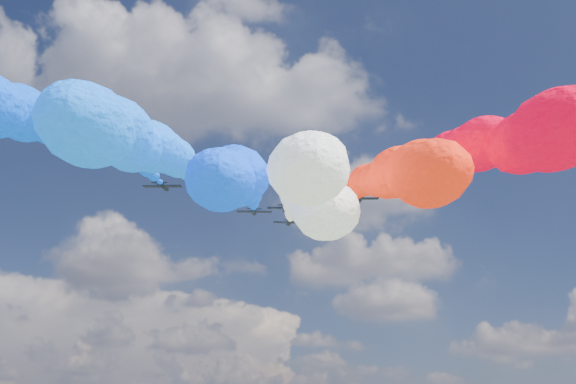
{
  "coord_description": "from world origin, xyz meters",
  "views": [
    {
      "loc": [
        -4.19,
        -146.55,
        39.56
      ],
      "look_at": [
        0.0,
        4.0,
        92.92
      ],
      "focal_mm": 44.13,
      "sensor_mm": 36.0,
      "label": 1
    }
  ],
  "objects": [
    {
      "name": "trail_1",
      "position": [
        -16.8,
        -52.27,
        74.94
      ],
      "size": [
        6.28,
        106.36,
        36.65
      ],
      "primitive_type": null,
      "color": "blue"
    },
    {
      "name": "trail_4",
      "position": [
        0.85,
        -34.09,
        74.94
      ],
      "size": [
        6.28,
        106.36,
        36.65
      ],
      "primitive_type": null,
      "color": "silver"
    },
    {
      "name": "trail_0",
      "position": [
        -26.77,
        -59.53,
        74.94
      ],
      "size": [
        6.28,
        106.36,
        36.65
      ],
      "primitive_type": null,
      "color": "#0440DD"
    },
    {
      "name": "jet_5",
      "position": [
        9.46,
        10.2,
        90.92
      ],
      "size": [
        8.81,
        11.63,
        4.24
      ],
      "primitive_type": null,
      "rotation": [
        0.17,
        0.0,
        -0.06
      ],
      "color": "black"
    },
    {
      "name": "jet_0",
      "position": [
        -26.77,
        -4.95,
        90.92
      ],
      "size": [
        8.84,
        11.65,
        4.24
      ],
      "primitive_type": null,
      "rotation": [
        0.17,
        0.0,
        -0.07
      ],
      "color": "black"
    },
    {
      "name": "trail_6",
      "position": [
        16.05,
        -52.68,
        74.94
      ],
      "size": [
        6.28,
        106.36,
        36.65
      ],
      "primitive_type": null,
      "color": "red"
    },
    {
      "name": "jet_3",
      "position": [
        -0.59,
        9.01,
        90.92
      ],
      "size": [
        8.26,
        11.24,
        4.24
      ],
      "primitive_type": null,
      "rotation": [
        0.17,
        0.0,
        -0.01
      ],
      "color": "black"
    },
    {
      "name": "trail_3",
      "position": [
        -0.59,
        -45.57,
        74.94
      ],
      "size": [
        6.28,
        106.36,
        36.65
      ],
      "primitive_type": null,
      "color": "silver"
    },
    {
      "name": "trail_2",
      "position": [
        -7.73,
        -42.56,
        74.94
      ],
      "size": [
        6.28,
        106.36,
        36.65
      ],
      "primitive_type": null,
      "color": "#093DEA"
    },
    {
      "name": "trail_5",
      "position": [
        9.46,
        -44.39,
        74.94
      ],
      "size": [
        6.28,
        106.36,
        36.65
      ],
      "primitive_type": null,
      "color": "red"
    },
    {
      "name": "jet_4",
      "position": [
        0.85,
        20.49,
        90.92
      ],
      "size": [
        8.8,
        11.63,
        4.24
      ],
      "primitive_type": null,
      "rotation": [
        0.17,
        0.0,
        0.06
      ],
      "color": "black"
    },
    {
      "name": "jet_6",
      "position": [
        16.05,
        1.91,
        90.92
      ],
      "size": [
        8.69,
        11.55,
        4.24
      ],
      "primitive_type": null,
      "rotation": [
        0.17,
        0.0,
        -0.05
      ],
      "color": "black"
    },
    {
      "name": "jet_7",
      "position": [
        26.34,
        -5.16,
        90.92
      ],
      "size": [
        8.39,
        11.34,
        4.24
      ],
      "primitive_type": null,
      "rotation": [
        0.17,
        0.0,
        -0.02
      ],
      "color": "black"
    },
    {
      "name": "trail_7",
      "position": [
        26.34,
        -59.74,
        74.94
      ],
      "size": [
        6.28,
        106.36,
        36.65
      ],
      "primitive_type": null,
      "color": "red"
    },
    {
      "name": "jet_2",
      "position": [
        -7.73,
        12.02,
        90.92
      ],
      "size": [
        8.42,
        11.35,
        4.24
      ],
      "primitive_type": null,
      "rotation": [
        0.17,
        0.0,
        0.03
      ],
      "color": "black"
    },
    {
      "name": "jet_1",
      "position": [
        -16.8,
        2.31,
        90.92
      ],
      "size": [
        8.46,
        11.39,
        4.24
      ],
      "primitive_type": null,
      "rotation": [
        0.17,
        0.0,
        0.03
      ],
      "color": "black"
    }
  ]
}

